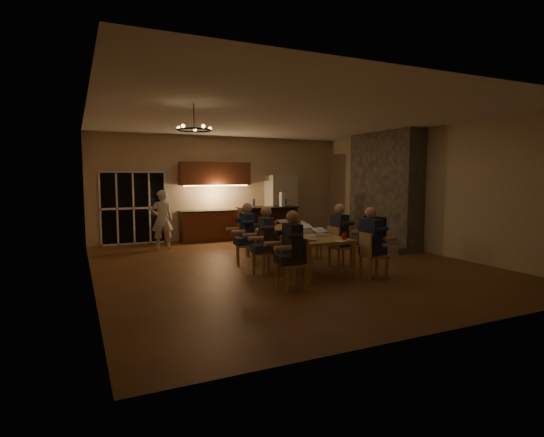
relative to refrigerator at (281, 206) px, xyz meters
The scene contains 45 objects.
floor 4.67m from the refrigerator, 114.60° to the right, with size 9.00×9.00×0.00m, color brown.
back_wall 2.03m from the refrigerator, 168.98° to the left, with size 8.00×0.04×3.20m, color beige.
left_wall 7.25m from the refrigerator, 144.97° to the right, with size 0.04×9.00×3.20m, color beige.
right_wall 4.70m from the refrigerator, 62.94° to the right, with size 0.04×9.00×3.20m, color beige.
ceiling 5.08m from the refrigerator, 114.60° to the right, with size 8.00×9.00×0.04m, color white.
french_doors 4.61m from the refrigerator, behind, with size 1.86×0.08×2.10m, color black.
fireplace 3.51m from the refrigerator, 58.61° to the right, with size 0.58×2.50×3.20m, color #655E4F.
kitchenette 2.21m from the refrigerator, behind, with size 2.24×0.68×2.40m, color brown, non-canonical shape.
refrigerator is the anchor object (origin of this frame).
dining_table 4.76m from the refrigerator, 112.84° to the right, with size 1.10×3.10×0.75m, color #AE8545.
bar_island 1.57m from the refrigerator, 131.29° to the right, with size 1.77×0.68×1.08m, color black.
chair_left_near 6.58m from the refrigerator, 114.65° to the right, with size 0.44×0.44×0.89m, color #A68053, non-canonical shape.
chair_left_mid 5.52m from the refrigerator, 119.38° to the right, with size 0.44×0.44×0.89m, color #A68053, non-canonical shape.
chair_left_far 4.67m from the refrigerator, 125.98° to the right, with size 0.44×0.44×0.89m, color #A68053, non-canonical shape.
chair_right_near 6.04m from the refrigerator, 98.85° to the right, with size 0.44×0.44×0.89m, color #A68053, non-canonical shape.
chair_right_mid 4.97m from the refrigerator, 100.95° to the right, with size 0.44×0.44×0.89m, color #A68053, non-canonical shape.
chair_right_far 3.87m from the refrigerator, 105.08° to the right, with size 0.44×0.44×0.89m, color #A68053, non-canonical shape.
person_left_near 6.60m from the refrigerator, 114.56° to the right, with size 0.60×0.60×1.38m, color #24262E, non-canonical shape.
person_right_near 5.99m from the refrigerator, 99.50° to the right, with size 0.60×0.60×1.38m, color navy, non-canonical shape.
person_left_mid 5.52m from the refrigerator, 119.34° to the right, with size 0.60×0.60×1.38m, color #373B41, non-canonical shape.
person_right_mid 4.91m from the refrigerator, 101.31° to the right, with size 0.60×0.60×1.38m, color #24262E, non-canonical shape.
person_left_far 4.59m from the refrigerator, 125.70° to the right, with size 0.60×0.60×1.38m, color navy, non-canonical shape.
standing_person 4.09m from the refrigerator, 168.62° to the right, with size 0.59×0.38×1.61m, color silver.
chandelier 6.97m from the refrigerator, 128.97° to the right, with size 0.59×0.59×0.03m, color black.
laptop_a 5.84m from the refrigerator, 111.28° to the right, with size 0.32×0.28×0.23m, color silver, non-canonical shape.
laptop_b 5.41m from the refrigerator, 107.11° to the right, with size 0.32×0.28×0.23m, color silver, non-canonical shape.
laptop_c 4.84m from the refrigerator, 115.42° to the right, with size 0.32×0.28×0.23m, color silver, non-canonical shape.
laptop_d 4.70m from the refrigerator, 109.31° to the right, with size 0.32×0.28×0.23m, color silver, non-canonical shape.
laptop_e 3.84m from the refrigerator, 121.44° to the right, with size 0.32×0.28×0.23m, color silver, non-canonical shape.
laptop_f 3.68m from the refrigerator, 114.07° to the right, with size 0.32×0.28×0.23m, color silver, non-canonical shape.
mug_front 5.12m from the refrigerator, 111.56° to the right, with size 0.09×0.09×0.10m, color silver.
mug_mid 4.17m from the refrigerator, 114.00° to the right, with size 0.08×0.08×0.10m, color silver.
mug_back 4.21m from the refrigerator, 122.00° to the right, with size 0.08×0.08×0.10m, color silver.
redcup_near 5.86m from the refrigerator, 104.19° to the right, with size 0.09×0.09×0.12m, color red.
redcup_mid 4.58m from the refrigerator, 120.06° to the right, with size 0.09×0.09×0.12m, color red.
redcup_far 3.45m from the refrigerator, 118.79° to the right, with size 0.09×0.09×0.12m, color red.
can_silver 5.35m from the refrigerator, 109.04° to the right, with size 0.07×0.07×0.12m, color #B2B2B7.
can_cola 3.48m from the refrigerator, 124.00° to the right, with size 0.06×0.06×0.12m, color #3F0F0C.
can_right 4.26m from the refrigerator, 109.75° to the right, with size 0.06×0.06×0.12m, color #B2B2B7.
plate_near 5.19m from the refrigerator, 106.88° to the right, with size 0.28×0.28×0.02m, color silver.
plate_left 5.69m from the refrigerator, 112.40° to the right, with size 0.26×0.26×0.02m, color silver.
plate_far 3.94m from the refrigerator, 111.77° to the right, with size 0.23×0.23×0.02m, color silver.
notepad 6.10m from the refrigerator, 105.81° to the right, with size 0.14×0.20×0.01m, color white.
bar_bottle 1.86m from the refrigerator, 141.54° to the right, with size 0.09×0.09×0.24m, color #99999E.
bar_blender 1.22m from the refrigerator, 114.44° to the right, with size 0.13×0.13×0.42m, color silver.
Camera 1 is at (-4.24, -8.29, 1.96)m, focal length 28.00 mm.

